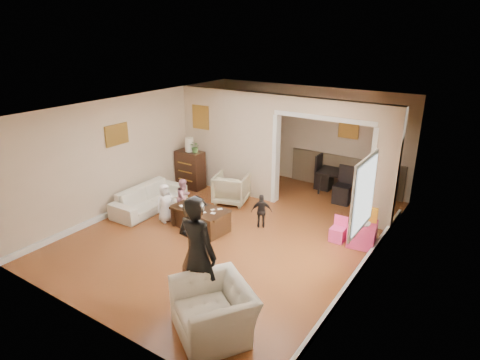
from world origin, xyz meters
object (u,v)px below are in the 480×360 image
Objects in this scene: coffee_table at (200,218)px; cyan_cup at (358,220)px; armchair_back at (231,188)px; dining_table at (352,184)px; child_kneel_a at (165,203)px; table_lamp at (189,145)px; play_table at (362,234)px; child_toddler at (262,211)px; armchair_front at (214,311)px; adult_person at (197,254)px; coffee_cup at (202,209)px; child_kneel_b at (184,197)px; dresser at (190,170)px; sofa at (149,198)px.

coffee_table is 3.19m from cyan_cup.
dining_table is (2.26, 2.10, -0.07)m from armchair_back.
coffee_table is 4.13m from dining_table.
cyan_cup is at bearing -53.96° from child_kneel_a.
table_lamp is 0.71× the size of play_table.
child_toddler is at bearing 35.54° from coffee_table.
armchair_front is 3.09× the size of table_lamp.
dining_table is 5.71m from adult_person.
adult_person is at bearing -52.88° from coffee_cup.
dining_table reaches higher than cyan_cup.
armchair_back is at bearing 173.29° from cyan_cup.
armchair_back is at bearing -144.56° from dining_table.
coffee_table is 0.66× the size of adult_person.
child_kneel_a is at bearing -7.04° from child_toddler.
child_kneel_b reaches higher than dining_table.
armchair_back is 0.43× the size of adult_person.
armchair_back is 3.24m from cyan_cup.
cyan_cup is at bearing -153.43° from play_table.
child_toddler is at bearing -116.16° from dining_table.
coffee_cup is at bearing -157.63° from play_table.
child_kneel_a is (0.86, -1.87, -0.07)m from dresser.
coffee_cup is at bearing -157.78° from cyan_cup.
cyan_cup is 0.04× the size of adult_person.
armchair_front is 1.29× the size of child_kneel_a.
play_table is 3.61m from adult_person.
child_toddler is (1.90, 0.90, -0.06)m from child_kneel_a.
table_lamp reaches higher than armchair_front.
child_toddler reaches higher than cyan_cup.
dining_table is at bearing 111.08° from cyan_cup.
armchair_back is 4.58m from armchair_front.
child_kneel_a reaches higher than armchair_front.
armchair_front is 2.21× the size of play_table.
adult_person is (-0.54, 0.33, 0.55)m from armchair_front.
cyan_cup is (2.97, 1.12, 0.30)m from coffee_table.
child_kneel_b is (-2.86, 2.69, 0.07)m from armchair_front.
armchair_front is at bearing -47.93° from coffee_table.
child_kneel_b is 1.81m from child_toddler.
dining_table is at bearing -141.14° from child_toddler.
dining_table is at bearing 62.29° from coffee_cup.
dresser reaches higher than sofa.
child_kneel_a reaches higher than play_table.
coffee_cup is at bearing -51.03° from adult_person.
adult_person is 3.16m from child_kneel_a.
coffee_table is 1.40× the size of child_kneel_a.
child_kneel_b is at bearing -79.34° from sofa.
cyan_cup is (3.22, -0.38, 0.17)m from armchair_back.
armchair_front is at bearing -46.76° from dresser.
play_table is at bearing 26.57° from cyan_cup.
child_kneel_b is at bearing -54.63° from table_lamp.
adult_person reaches higher than child_kneel_b.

